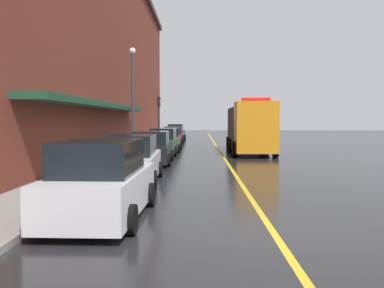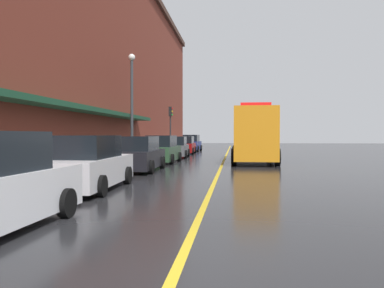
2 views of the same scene
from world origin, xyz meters
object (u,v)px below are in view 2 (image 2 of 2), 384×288
Objects in this scene: parked_car_2 at (138,155)px; traffic_light_near at (170,120)px; utility_truck at (254,136)px; street_lamp_left at (132,95)px; parked_car_3 at (162,150)px; parked_car_5 at (185,146)px; parking_meter_0 at (133,147)px; parked_car_1 at (88,164)px; parked_car_6 at (192,144)px; parking_meter_2 at (176,142)px; parking_meter_1 at (103,151)px; parking_meter_3 at (126,148)px; parked_car_4 at (175,148)px.

traffic_light_near reaches higher than parked_car_2.
street_lamp_left is at bearing -80.61° from utility_truck.
street_lamp_left is at bearing 82.11° from parked_car_3.
parking_meter_0 is at bearing 173.01° from parked_car_5.
parked_car_1 reaches higher than parked_car_2.
parked_car_5 is 1.19× the size of parked_car_6.
parked_car_3 is at bearing -74.42° from utility_truck.
street_lamp_left is 11.51m from traffic_light_near.
street_lamp_left is at bearing -93.31° from traffic_light_near.
parking_meter_2 is at bearing 1.39° from parked_car_1.
parked_car_1 is 24.31m from traffic_light_near.
parked_car_1 is 1.02× the size of parked_car_2.
parked_car_1 reaches higher than parking_meter_1.
street_lamp_left reaches higher than parked_car_6.
street_lamp_left reaches higher than traffic_light_near.
parked_car_2 is (-0.01, 6.67, -0.02)m from parked_car_1.
parking_meter_0 is 1.00× the size of parking_meter_1.
street_lamp_left reaches higher than parking_meter_0.
parking_meter_3 is at bearing 27.36° from parked_car_2.
parked_car_1 is at bearing -177.85° from parked_car_6.
parking_meter_3 is at bearing 169.32° from parked_car_4.
street_lamp_left is (-2.08, 0.34, 3.58)m from parked_car_3.
parked_car_3 is at bearing 49.37° from parking_meter_0.
parking_meter_1 is at bearing -90.00° from parking_meter_3.
street_lamp_left reaches higher than parked_car_4.
parking_meter_0 is at bearing 5.76° from parked_car_1.
parked_car_5 is 3.71× the size of parking_meter_0.
traffic_light_near reaches higher than parked_car_4.
parked_car_4 is 3.17× the size of parking_meter_2.
street_lamp_left is (-1.99, -5.57, 3.62)m from parked_car_4.
street_lamp_left is at bearing -92.29° from parking_meter_2.
parking_meter_2 is at bearing 6.32° from parked_car_4.
traffic_light_near is (-1.27, -6.61, 2.32)m from parked_car_6.
traffic_light_near reaches higher than parking_meter_2.
parked_car_1 is 30.77m from parked_car_6.
utility_truck is at bearing -40.16° from parked_car_2.
parked_car_3 is 5.91m from parked_car_4.
utility_truck is 6.96× the size of parking_meter_1.
parked_car_1 reaches higher than parking_meter_2.
parked_car_2 is 1.17× the size of parked_car_6.
parked_car_5 is at bearing 80.56° from street_lamp_left.
parked_car_4 is at bearing 2.30° from parked_car_3.
parked_car_4 is 0.98× the size of traffic_light_near.
parked_car_2 is 1.15× the size of parked_car_4.
parking_meter_2 is at bearing -151.32° from utility_truck.
utility_truck is at bearing -128.10° from parked_car_4.
parking_meter_3 is (0.00, 3.78, 0.00)m from parking_meter_1.
parked_car_2 is at bearing -72.40° from street_lamp_left.
parked_car_2 is 1.87m from parking_meter_1.
utility_truck is (6.01, -16.81, 0.91)m from parked_car_6.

